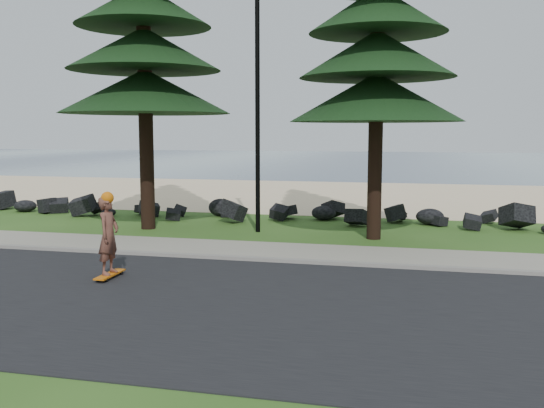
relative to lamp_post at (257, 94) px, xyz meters
name	(u,v)px	position (x,y,z in m)	size (l,w,h in m)	color
ground	(225,252)	(0.00, -3.20, -4.13)	(160.00, 160.00, 0.00)	#2C531A
road	(149,299)	(0.00, -7.70, -4.12)	(160.00, 7.00, 0.02)	black
kerb	(214,257)	(0.00, -4.10, -4.08)	(160.00, 0.20, 0.10)	gray
sidewalk	(228,249)	(0.00, -3.00, -4.09)	(160.00, 2.00, 0.08)	gray
beach_sand	(318,194)	(0.00, 11.30, -4.13)	(160.00, 15.00, 0.01)	beige
ocean	(372,160)	(0.00, 47.80, -4.13)	(160.00, 58.00, 0.01)	#364B67
seawall_boulders	(276,221)	(0.00, 2.40, -4.13)	(60.00, 2.40, 1.10)	black
lamp_post	(257,94)	(0.00, 0.00, 0.00)	(0.25, 0.14, 8.14)	black
skateboarder	(109,236)	(-1.45, -6.44, -3.23)	(0.39, 0.96, 1.79)	#C7610B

